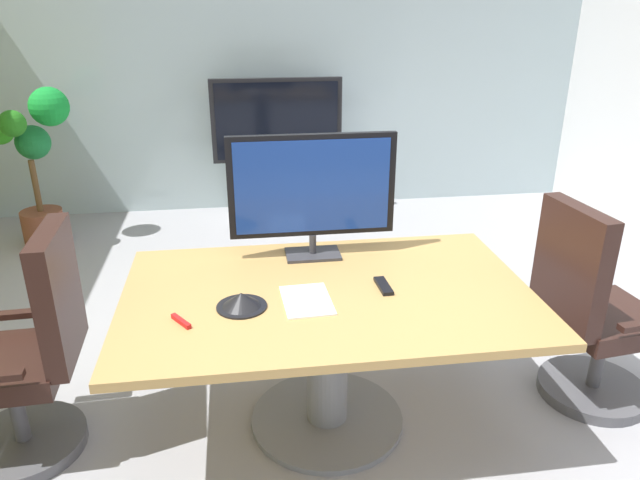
{
  "coord_description": "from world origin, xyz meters",
  "views": [
    {
      "loc": [
        -0.49,
        -2.49,
        1.99
      ],
      "look_at": [
        -0.11,
        0.15,
        0.89
      ],
      "focal_mm": 33.27,
      "sensor_mm": 36.0,
      "label": 1
    }
  ],
  "objects": [
    {
      "name": "wall_display_unit",
      "position": [
        -0.11,
        2.97,
        0.44
      ],
      "size": [
        1.2,
        0.36,
        1.31
      ],
      "color": "#B7BABC",
      "rests_on": "ground"
    },
    {
      "name": "tv_monitor",
      "position": [
        -0.13,
        0.32,
        1.1
      ],
      "size": [
        0.84,
        0.18,
        0.64
      ],
      "color": "#333338",
      "rests_on": "conference_table"
    },
    {
      "name": "remote_control",
      "position": [
        0.15,
        -0.1,
        0.75
      ],
      "size": [
        0.06,
        0.17,
        0.02
      ],
      "primitive_type": "cube",
      "rotation": [
        0.0,
        0.0,
        0.04
      ],
      "color": "black",
      "rests_on": "conference_table"
    },
    {
      "name": "office_chair_left",
      "position": [
        -1.46,
        -0.09,
        0.46
      ],
      "size": [
        0.6,
        0.58,
        1.09
      ],
      "rotation": [
        0.0,
        0.0,
        -1.53
      ],
      "color": "#4C4C51",
      "rests_on": "ground"
    },
    {
      "name": "conference_phone",
      "position": [
        -0.5,
        -0.2,
        0.77
      ],
      "size": [
        0.22,
        0.22,
        0.07
      ],
      "color": "black",
      "rests_on": "conference_table"
    },
    {
      "name": "paper_notepad",
      "position": [
        -0.22,
        -0.18,
        0.74
      ],
      "size": [
        0.22,
        0.31,
        0.01
      ],
      "primitive_type": "cube",
      "rotation": [
        0.0,
        0.0,
        0.05
      ],
      "color": "white",
      "rests_on": "conference_table"
    },
    {
      "name": "whiteboard_marker",
      "position": [
        -0.75,
        -0.3,
        0.75
      ],
      "size": [
        0.09,
        0.12,
        0.02
      ],
      "primitive_type": "cube",
      "rotation": [
        0.0,
        0.0,
        -0.97
      ],
      "color": "red",
      "rests_on": "conference_table"
    },
    {
      "name": "conference_table",
      "position": [
        -0.11,
        -0.1,
        0.55
      ],
      "size": [
        1.86,
        1.17,
        0.74
      ],
      "color": "#B2894C",
      "rests_on": "ground"
    },
    {
      "name": "office_chair_right",
      "position": [
        1.24,
        -0.09,
        0.46
      ],
      "size": [
        0.62,
        0.6,
        1.09
      ],
      "rotation": [
        0.0,
        0.0,
        1.69
      ],
      "color": "#4C4C51",
      "rests_on": "ground"
    },
    {
      "name": "wall_back_glass_partition",
      "position": [
        0.0,
        3.33,
        1.36
      ],
      "size": [
        5.91,
        0.1,
        2.72
      ],
      "primitive_type": "cube",
      "color": "#9EB2B7",
      "rests_on": "ground"
    },
    {
      "name": "ground_plane",
      "position": [
        0.0,
        0.0,
        0.0
      ],
      "size": [
        7.66,
        7.66,
        0.0
      ],
      "primitive_type": "plane",
      "color": "#99999E"
    },
    {
      "name": "potted_plant",
      "position": [
        -2.14,
        2.56,
        0.75
      ],
      "size": [
        0.68,
        0.65,
        1.32
      ],
      "color": "brown",
      "rests_on": "ground"
    }
  ]
}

